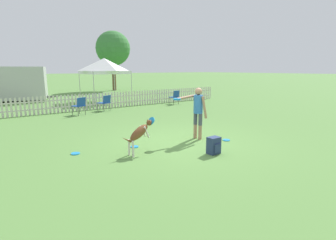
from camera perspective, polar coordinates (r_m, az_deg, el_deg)
The scene contains 14 objects.
ground_plane at distance 7.88m, azimuth 2.93°, elevation -4.78°, with size 240.00×240.00×0.00m, color #5B8C42.
handler_person at distance 8.06m, azimuth 6.39°, elevation 2.72°, with size 0.97×0.57×1.59m.
leaping_dog at distance 6.69m, azimuth -6.12°, elevation -2.66°, with size 1.00×0.30×0.91m.
frisbee_near_handler at distance 7.19m, azimuth -19.50°, elevation -6.89°, with size 0.22×0.22×0.02m.
frisbee_near_dog at distance 8.22m, azimuth 12.56°, elevation -4.28°, with size 0.22×0.22×0.02m.
frisbee_midfield at distance 7.42m, azimuth -7.30°, elevation -5.78°, with size 0.22×0.22×0.02m.
backpack_on_grass at distance 6.85m, azimuth 9.96°, elevation -5.49°, with size 0.32×0.27×0.44m.
picket_fence at distance 14.54m, azimuth -17.00°, elevation 3.82°, with size 18.49×0.04×0.86m.
folding_chair_blue_left at distance 13.92m, azimuth -13.55°, elevation 3.91°, with size 0.69×0.70×0.82m.
folding_chair_center at distance 16.15m, azimuth 1.51°, elevation 5.23°, with size 0.53×0.54×0.84m.
folding_chair_green_right at distance 12.98m, azimuth -18.68°, elevation 3.20°, with size 0.64×0.65×0.84m.
canopy_tent_main at distance 17.90m, azimuth -13.68°, elevation 11.33°, with size 2.58×2.58×2.83m.
equipment_trailer at distance 20.22m, azimuth -32.62°, elevation 6.70°, with size 6.19×3.45×2.29m.
tree_left_grove at distance 27.30m, azimuth -11.89°, elevation 14.94°, with size 3.37×3.37×5.81m.
Camera 1 is at (-4.84, -5.83, 2.15)m, focal length 28.00 mm.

